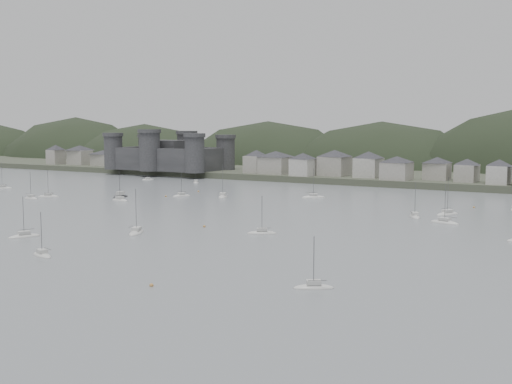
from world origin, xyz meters
The scene contains 9 objects.
ground centered at (0.00, 0.00, 0.00)m, with size 900.00×900.00×0.00m, color slate.
far_shore_land centered at (0.00, 295.00, 1.50)m, with size 900.00×250.00×3.00m, color #383D2D.
forested_ridge centered at (4.83, 269.40, -11.28)m, with size 851.55×103.94×102.57m.
castle centered at (-120.00, 179.80, 10.96)m, with size 66.00×43.00×20.00m.
waterfront_town centered at (50.59, 183.34, 8.66)m, with size 451.48×28.46×12.92m.
sailboat_lead centered at (-46.21, 96.64, 0.18)m, with size 5.18×7.66×10.07m.
moored_fleet centered at (-8.74, 63.23, 0.18)m, with size 258.89×174.17×13.04m.
motor_launch_far centered at (-63.54, 82.08, 0.29)m, with size 2.96×7.74×3.84m.
mooring_buoys centered at (0.64, 64.05, 0.15)m, with size 158.87×133.58×0.70m.
Camera 1 is at (101.62, -91.58, 25.96)m, focal length 44.42 mm.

